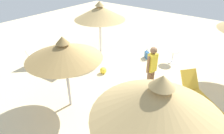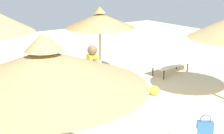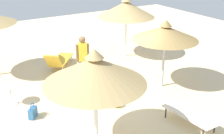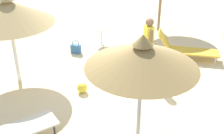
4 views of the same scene
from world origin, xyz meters
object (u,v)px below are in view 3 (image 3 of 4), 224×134
object	(u,v)px
lounge_chair_near_right	(59,60)
beach_ball	(116,103)
parasol_umbrella_front	(95,71)
parasol_umbrella_back	(126,9)
side_table_round	(10,92)
parasol_umbrella_center	(165,33)
lounge_chair_edge	(197,116)
person_standing_near_left	(83,56)
handbag	(33,112)

from	to	relation	value
lounge_chair_near_right	beach_ball	distance (m)	3.90
parasol_umbrella_front	parasol_umbrella_back	distance (m)	6.72
side_table_round	parasol_umbrella_center	bearing A→B (deg)	-106.45
parasol_umbrella_center	parasol_umbrella_back	world-z (taller)	parasol_umbrella_back
parasol_umbrella_center	parasol_umbrella_back	bearing A→B (deg)	-10.44
parasol_umbrella_center	lounge_chair_edge	xyz separation A→B (m)	(-2.60, 0.96, -1.59)
lounge_chair_near_right	person_standing_near_left	xyz separation A→B (m)	(-1.70, -0.28, 0.66)
parasol_umbrella_center	parasol_umbrella_back	distance (m)	3.36
lounge_chair_edge	beach_ball	distance (m)	2.52
parasol_umbrella_center	handbag	world-z (taller)	parasol_umbrella_center
lounge_chair_near_right	handbag	distance (m)	3.76
parasol_umbrella_front	beach_ball	bearing A→B (deg)	-46.36
parasol_umbrella_back	side_table_round	xyz separation A→B (m)	(-1.82, 5.62, -1.75)
parasol_umbrella_back	person_standing_near_left	world-z (taller)	parasol_umbrella_back
lounge_chair_edge	side_table_round	xyz separation A→B (m)	(4.08, 4.05, 0.03)
person_standing_near_left	side_table_round	xyz separation A→B (m)	(-0.26, 2.70, -0.61)
parasol_umbrella_center	side_table_round	size ratio (longest dim) A/B	3.87
handbag	beach_ball	size ratio (longest dim) A/B	1.71
parasol_umbrella_center	parasol_umbrella_front	bearing A→B (deg)	116.49
parasol_umbrella_front	side_table_round	size ratio (longest dim) A/B	4.15
parasol_umbrella_center	parasol_umbrella_front	size ratio (longest dim) A/B	0.93
parasol_umbrella_back	lounge_chair_near_right	xyz separation A→B (m)	(0.14, 3.19, -1.80)
parasol_umbrella_center	person_standing_near_left	size ratio (longest dim) A/B	1.37
parasol_umbrella_center	lounge_chair_near_right	xyz separation A→B (m)	(3.44, 2.58, -1.61)
parasol_umbrella_front	person_standing_near_left	size ratio (longest dim) A/B	1.47
parasol_umbrella_front	lounge_chair_near_right	distance (m)	5.67
lounge_chair_near_right	lounge_chair_edge	bearing A→B (deg)	-165.03
lounge_chair_near_right	handbag	bearing A→B (deg)	146.17
lounge_chair_edge	handbag	distance (m)	4.73
lounge_chair_near_right	lounge_chair_edge	xyz separation A→B (m)	(-6.04, -1.62, 0.02)
person_standing_near_left	lounge_chair_edge	bearing A→B (deg)	-162.83
lounge_chair_edge	side_table_round	world-z (taller)	lounge_chair_edge
person_standing_near_left	beach_ball	bearing A→B (deg)	-177.93
person_standing_near_left	handbag	xyz separation A→B (m)	(-1.41, 2.36, -0.87)
lounge_chair_near_right	beach_ball	bearing A→B (deg)	-174.79
parasol_umbrella_front	side_table_round	world-z (taller)	parasol_umbrella_front
person_standing_near_left	parasol_umbrella_back	bearing A→B (deg)	-61.76
parasol_umbrella_center	handbag	size ratio (longest dim) A/B	5.01
parasol_umbrella_center	lounge_chair_near_right	bearing A→B (deg)	36.85
lounge_chair_near_right	side_table_round	world-z (taller)	lounge_chair_near_right
handbag	side_table_round	size ratio (longest dim) A/B	0.77
person_standing_near_left	handbag	world-z (taller)	person_standing_near_left
parasol_umbrella_center	lounge_chair_edge	world-z (taller)	parasol_umbrella_center
parasol_umbrella_back	lounge_chair_edge	world-z (taller)	parasol_umbrella_back
handbag	side_table_round	xyz separation A→B (m)	(1.15, 0.34, 0.26)
parasol_umbrella_center	handbag	bearing A→B (deg)	86.01
beach_ball	lounge_chair_near_right	bearing A→B (deg)	5.21
lounge_chair_edge	side_table_round	size ratio (longest dim) A/B	3.23
handbag	beach_ball	distance (m)	2.56
parasol_umbrella_center	person_standing_near_left	distance (m)	3.04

